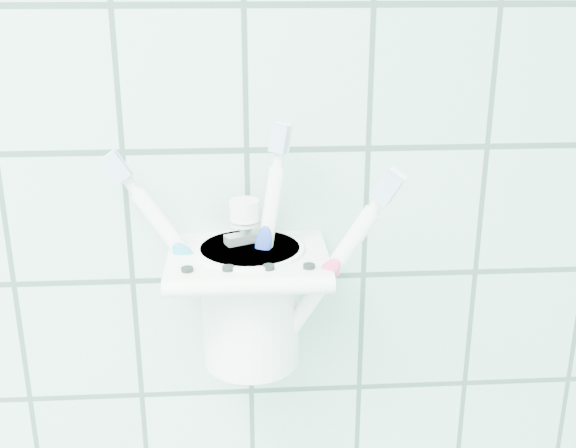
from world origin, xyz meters
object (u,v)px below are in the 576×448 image
at_px(toothbrush_blue, 246,246).
at_px(toothpaste_tube, 247,264).
at_px(toothbrush_pink, 261,241).
at_px(toothbrush_orange, 274,241).
at_px(cup, 251,300).
at_px(holder_bracket, 248,262).

bearing_deg(toothbrush_blue, toothpaste_tube, 114.26).
height_order(toothbrush_pink, toothpaste_tube, toothbrush_pink).
bearing_deg(toothbrush_orange, cup, -167.55).
bearing_deg(toothbrush_orange, toothbrush_pink, -113.98).
xyz_separation_m(cup, toothbrush_blue, (-0.00, -0.01, 0.05)).
bearing_deg(toothbrush_pink, toothbrush_blue, 147.09).
bearing_deg(holder_bracket, toothbrush_pink, -41.68).
relative_size(toothbrush_orange, toothpaste_tube, 1.49).
bearing_deg(toothpaste_tube, cup, -99.62).
distance_m(cup, toothbrush_orange, 0.06).
relative_size(holder_bracket, toothbrush_orange, 0.65).
height_order(toothbrush_orange, toothpaste_tube, toothbrush_orange).
xyz_separation_m(toothbrush_orange, toothpaste_tube, (-0.02, 0.02, -0.03)).
bearing_deg(cup, toothbrush_blue, -110.81).
distance_m(holder_bracket, toothbrush_blue, 0.02).
xyz_separation_m(toothbrush_pink, toothbrush_blue, (-0.01, 0.01, -0.01)).
distance_m(holder_bracket, cup, 0.04).
height_order(toothbrush_blue, toothpaste_tube, toothbrush_blue).
bearing_deg(toothpaste_tube, toothbrush_pink, -88.41).
bearing_deg(toothbrush_pink, holder_bracket, 131.31).
relative_size(cup, toothpaste_tube, 0.79).
bearing_deg(toothbrush_orange, holder_bracket, -155.14).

